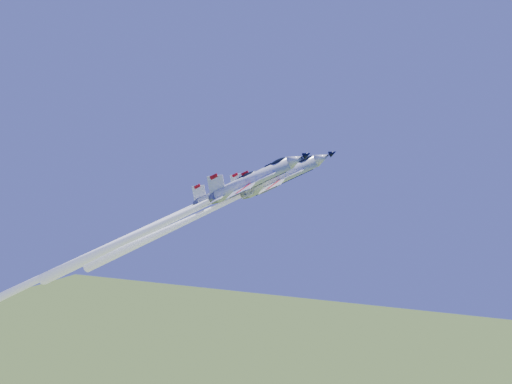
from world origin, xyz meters
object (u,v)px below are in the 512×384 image
at_px(jet_right, 171,218).
at_px(jet_lead, 208,211).
at_px(jet_left, 170,222).
at_px(jet_slot, 123,239).

bearing_deg(jet_right, jet_lead, 146.01).
relative_size(jet_lead, jet_right, 0.96).
relative_size(jet_left, jet_right, 1.11).
relative_size(jet_lead, jet_slot, 0.82).
relative_size(jet_left, jet_slot, 0.95).
height_order(jet_right, jet_slot, jet_slot).
distance_m(jet_lead, jet_left, 14.94).
bearing_deg(jet_left, jet_right, 22.09).
bearing_deg(jet_left, jet_slot, -34.37).
bearing_deg(jet_lead, jet_right, -33.99).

